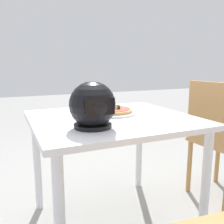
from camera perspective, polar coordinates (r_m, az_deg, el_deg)
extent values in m
plane|color=#9E9E99|center=(1.76, 0.05, -24.38)|extent=(14.00, 14.00, 0.00)
cube|color=white|center=(1.47, 0.05, -1.74)|extent=(0.94, 0.85, 0.03)
cylinder|color=white|center=(2.06, 6.34, -8.26)|extent=(0.05, 0.05, 0.68)
cylinder|color=white|center=(1.82, -17.05, -11.43)|extent=(0.05, 0.05, 0.68)
cylinder|color=white|center=(1.53, 20.94, -16.14)|extent=(0.05, 0.05, 0.68)
cylinder|color=white|center=(1.57, -0.05, -0.13)|extent=(0.32, 0.32, 0.01)
cylinder|color=tan|center=(1.56, -0.05, 0.41)|extent=(0.26, 0.26, 0.02)
cylinder|color=red|center=(1.56, -0.05, 0.78)|extent=(0.23, 0.23, 0.00)
sphere|color=#234C1E|center=(1.62, 0.37, 1.50)|extent=(0.02, 0.02, 0.02)
sphere|color=#234C1E|center=(1.55, 1.36, 1.10)|extent=(0.03, 0.03, 0.03)
sphere|color=#234C1E|center=(1.63, -1.65, 1.69)|extent=(0.04, 0.04, 0.04)
cylinder|color=#E0D172|center=(1.54, 1.08, 1.01)|extent=(0.02, 0.02, 0.02)
cylinder|color=#E0D172|center=(1.63, -2.10, 1.57)|extent=(0.03, 0.03, 0.02)
cylinder|color=#E0D172|center=(1.57, 0.29, 1.24)|extent=(0.02, 0.02, 0.02)
sphere|color=black|center=(1.20, -4.59, 1.71)|extent=(0.23, 0.23, 0.23)
cylinder|color=black|center=(1.23, -4.51, -3.15)|extent=(0.19, 0.19, 0.02)
cube|color=black|center=(1.11, -2.84, 1.23)|extent=(0.14, 0.02, 0.08)
cube|color=#B7844C|center=(2.05, 24.72, -6.35)|extent=(0.43, 0.43, 0.02)
cube|color=#B7844C|center=(1.86, 21.91, -0.43)|extent=(0.06, 0.38, 0.45)
cylinder|color=#B7844C|center=(2.35, 23.41, -9.90)|extent=(0.04, 0.04, 0.43)
cylinder|color=#B7844C|center=(2.10, 17.60, -11.95)|extent=(0.04, 0.04, 0.43)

